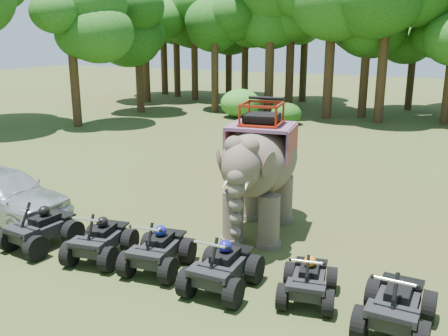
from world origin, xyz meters
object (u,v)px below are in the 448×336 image
(atv_3, at_px, (222,261))
(elephant, at_px, (260,168))
(atv_4, at_px, (309,275))
(atv_1, at_px, (100,234))
(atv_5, at_px, (397,298))
(parked_car, at_px, (3,193))
(atv_2, at_px, (158,244))
(atv_0, at_px, (40,223))

(atv_3, bearing_deg, elephant, 97.81)
(elephant, relative_size, atv_4, 2.85)
(atv_1, relative_size, atv_4, 1.12)
(atv_5, bearing_deg, atv_1, -178.40)
(elephant, xyz_separation_m, atv_5, (4.15, -3.49, -1.21))
(elephant, xyz_separation_m, atv_1, (-2.96, -3.37, -1.24))
(parked_car, distance_m, atv_1, 4.65)
(atv_2, bearing_deg, elephant, 61.71)
(atv_2, bearing_deg, atv_4, -3.82)
(elephant, relative_size, atv_0, 2.45)
(atv_0, distance_m, atv_4, 7.18)
(atv_1, bearing_deg, atv_5, -9.30)
(atv_3, bearing_deg, atv_5, -0.07)
(elephant, bearing_deg, atv_4, -60.53)
(atv_2, height_order, atv_3, atv_3)
(elephant, distance_m, atv_5, 5.56)
(parked_car, xyz_separation_m, atv_3, (7.96, -1.18, -0.11))
(parked_car, bearing_deg, atv_1, -97.40)
(elephant, bearing_deg, atv_1, -138.63)
(parked_car, xyz_separation_m, atv_1, (4.53, -1.08, -0.14))
(elephant, relative_size, atv_1, 2.55)
(parked_car, distance_m, atv_2, 6.23)
(atv_3, bearing_deg, atv_4, 11.10)
(elephant, bearing_deg, parked_car, -170.28)
(atv_0, bearing_deg, elephant, 42.50)
(atv_4, bearing_deg, atv_0, 173.44)
(atv_2, relative_size, atv_4, 1.13)
(parked_car, distance_m, atv_0, 2.90)
(atv_3, relative_size, atv_4, 1.17)
(atv_0, relative_size, atv_1, 1.04)
(atv_5, bearing_deg, atv_2, -179.87)
(atv_0, bearing_deg, atv_1, 10.05)
(parked_car, bearing_deg, atv_4, -88.80)
(elephant, distance_m, atv_4, 4.10)
(atv_4, bearing_deg, atv_5, -20.98)
(atv_0, height_order, atv_1, atv_0)
(atv_2, xyz_separation_m, atv_4, (3.66, 0.14, -0.08))
(atv_0, height_order, atv_2, atv_0)
(parked_car, relative_size, atv_0, 2.53)
(atv_5, bearing_deg, atv_3, -177.64)
(atv_1, height_order, atv_2, atv_2)
(atv_4, bearing_deg, elephant, 117.32)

